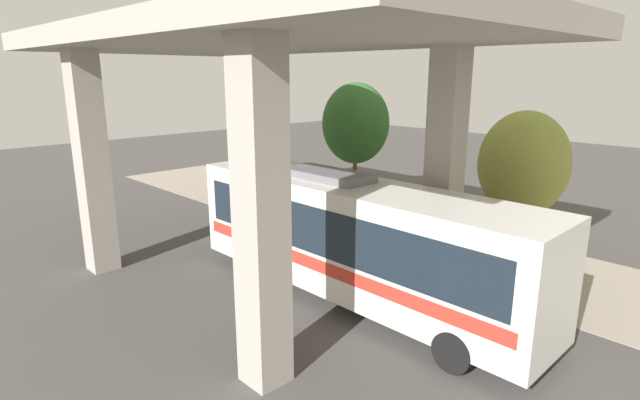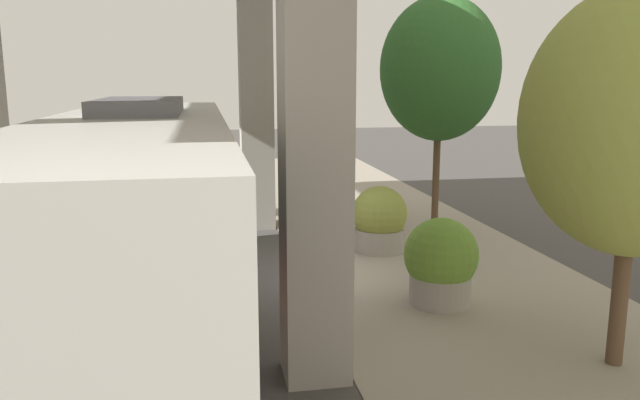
{
  "view_description": "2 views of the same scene",
  "coord_description": "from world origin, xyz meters",
  "px_view_note": "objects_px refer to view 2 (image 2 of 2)",
  "views": [
    {
      "loc": [
        13.6,
        12.66,
        6.76
      ],
      "look_at": [
        1.75,
        0.51,
        2.43
      ],
      "focal_mm": 28.0,
      "sensor_mm": 36.0,
      "label": 1
    },
    {
      "loc": [
        1.96,
        12.84,
        4.18
      ],
      "look_at": [
        -0.5,
        -0.33,
        1.57
      ],
      "focal_mm": 35.0,
      "sensor_mm": 36.0,
      "label": 2
    }
  ],
  "objects_px": {
    "street_tree_near": "(637,122)",
    "bus": "(139,219)",
    "planter_back": "(379,220)",
    "street_tree_far": "(440,69)",
    "planter_front": "(309,192)",
    "planter_middle": "(441,263)",
    "fire_hydrant": "(298,201)"
  },
  "relations": [
    {
      "from": "bus",
      "to": "street_tree_near",
      "type": "bearing_deg",
      "value": 164.75
    },
    {
      "from": "planter_back",
      "to": "bus",
      "type": "bearing_deg",
      "value": 42.62
    },
    {
      "from": "planter_back",
      "to": "street_tree_far",
      "type": "bearing_deg",
      "value": -140.17
    },
    {
      "from": "fire_hydrant",
      "to": "street_tree_near",
      "type": "xyz_separation_m",
      "value": [
        -3.08,
        11.06,
        3.13
      ]
    },
    {
      "from": "planter_front",
      "to": "planter_back",
      "type": "xyz_separation_m",
      "value": [
        -1.22,
        3.13,
        -0.18
      ]
    },
    {
      "from": "fire_hydrant",
      "to": "planter_middle",
      "type": "xyz_separation_m",
      "value": [
        -1.46,
        8.19,
        0.35
      ]
    },
    {
      "from": "street_tree_near",
      "to": "street_tree_far",
      "type": "bearing_deg",
      "value": -92.49
    },
    {
      "from": "planter_middle",
      "to": "planter_back",
      "type": "bearing_deg",
      "value": -88.31
    },
    {
      "from": "bus",
      "to": "planter_middle",
      "type": "height_order",
      "value": "bus"
    },
    {
      "from": "planter_front",
      "to": "street_tree_near",
      "type": "distance_m",
      "value": 10.54
    },
    {
      "from": "fire_hydrant",
      "to": "street_tree_far",
      "type": "height_order",
      "value": "street_tree_far"
    },
    {
      "from": "planter_middle",
      "to": "planter_back",
      "type": "xyz_separation_m",
      "value": [
        0.11,
        -3.76,
        -0.03
      ]
    },
    {
      "from": "fire_hydrant",
      "to": "planter_back",
      "type": "height_order",
      "value": "planter_back"
    },
    {
      "from": "planter_front",
      "to": "fire_hydrant",
      "type": "bearing_deg",
      "value": -84.64
    },
    {
      "from": "planter_back",
      "to": "street_tree_far",
      "type": "relative_size",
      "value": 0.26
    },
    {
      "from": "fire_hydrant",
      "to": "street_tree_far",
      "type": "distance_m",
      "value": 5.89
    },
    {
      "from": "fire_hydrant",
      "to": "street_tree_near",
      "type": "relative_size",
      "value": 0.17
    },
    {
      "from": "planter_back",
      "to": "street_tree_near",
      "type": "relative_size",
      "value": 0.3
    },
    {
      "from": "street_tree_near",
      "to": "planter_front",
      "type": "bearing_deg",
      "value": -73.14
    },
    {
      "from": "planter_middle",
      "to": "street_tree_far",
      "type": "xyz_separation_m",
      "value": [
        -1.99,
        -5.52,
        3.62
      ]
    },
    {
      "from": "bus",
      "to": "planter_middle",
      "type": "relative_size",
      "value": 7.17
    },
    {
      "from": "bus",
      "to": "street_tree_near",
      "type": "height_order",
      "value": "street_tree_near"
    },
    {
      "from": "street_tree_near",
      "to": "bus",
      "type": "bearing_deg",
      "value": -15.25
    },
    {
      "from": "bus",
      "to": "planter_middle",
      "type": "xyz_separation_m",
      "value": [
        -5.28,
        -0.99,
        -1.27
      ]
    },
    {
      "from": "fire_hydrant",
      "to": "planter_middle",
      "type": "relative_size",
      "value": 0.56
    },
    {
      "from": "planter_front",
      "to": "street_tree_far",
      "type": "bearing_deg",
      "value": 157.46
    },
    {
      "from": "fire_hydrant",
      "to": "street_tree_near",
      "type": "distance_m",
      "value": 11.9
    },
    {
      "from": "planter_middle",
      "to": "street_tree_far",
      "type": "distance_m",
      "value": 6.89
    },
    {
      "from": "planter_front",
      "to": "planter_back",
      "type": "relative_size",
      "value": 1.18
    },
    {
      "from": "street_tree_near",
      "to": "street_tree_far",
      "type": "height_order",
      "value": "street_tree_far"
    },
    {
      "from": "planter_back",
      "to": "street_tree_near",
      "type": "xyz_separation_m",
      "value": [
        -1.74,
        6.63,
        2.81
      ]
    },
    {
      "from": "planter_middle",
      "to": "planter_front",
      "type": "bearing_deg",
      "value": -79.06
    }
  ]
}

